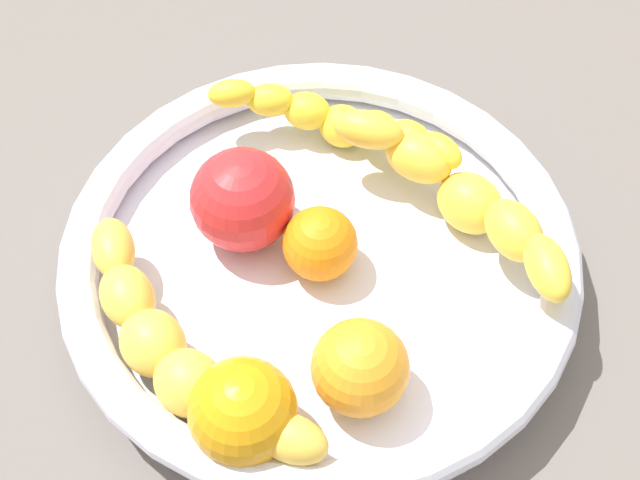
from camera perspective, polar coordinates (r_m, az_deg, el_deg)
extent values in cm
cube|color=#655E5A|center=(69.96, 0.00, -3.24)|extent=(120.00, 120.00, 3.00)
cylinder|color=white|center=(67.73, 0.00, -2.04)|extent=(33.78, 33.78, 2.31)
torus|color=white|center=(65.61, 0.00, -0.81)|extent=(35.74, 35.74, 2.80)
ellipsoid|color=yellow|center=(65.12, -12.19, -0.49)|extent=(4.80, 5.49, 2.86)
ellipsoid|color=yellow|center=(63.29, -11.38, -3.31)|extent=(4.79, 5.56, 3.47)
ellipsoid|color=yellow|center=(61.66, -9.90, -6.06)|extent=(4.69, 5.21, 4.09)
ellipsoid|color=yellow|center=(59.97, -7.80, -8.43)|extent=(4.32, 4.90, 4.09)
ellipsoid|color=yellow|center=(58.29, -5.08, -10.30)|extent=(4.49, 5.38, 3.47)
ellipsoid|color=yellow|center=(57.02, -1.78, -11.69)|extent=(4.55, 5.46, 2.86)
ellipsoid|color=yellow|center=(62.40, 13.36, -1.60)|extent=(4.95, 5.71, 2.67)
ellipsoid|color=yellow|center=(65.46, 11.44, 0.56)|extent=(4.68, 5.81, 3.39)
ellipsoid|color=yellow|center=(68.19, 8.90, 2.18)|extent=(4.18, 5.12, 4.10)
ellipsoid|color=yellow|center=(68.29, 6.13, 4.69)|extent=(4.57, 5.76, 3.39)
ellipsoid|color=yellow|center=(67.99, 2.89, 6.56)|extent=(4.87, 5.72, 2.67)
ellipsoid|color=yellow|center=(68.18, 7.22, 5.30)|extent=(2.22, 3.63, 2.10)
ellipsoid|color=yellow|center=(69.84, 5.38, 6.04)|extent=(2.91, 3.85, 2.47)
ellipsoid|color=yellow|center=(71.33, 3.41, 6.54)|extent=(3.74, 4.23, 2.85)
ellipsoid|color=yellow|center=(72.64, 1.35, 6.78)|extent=(4.45, 4.61, 3.23)
ellipsoid|color=yellow|center=(72.50, -0.77, 7.67)|extent=(4.38, 4.56, 2.85)
ellipsoid|color=yellow|center=(72.19, -2.99, 8.30)|extent=(4.26, 4.28, 2.47)
ellipsoid|color=yellow|center=(71.68, -5.26, 8.67)|extent=(4.11, 3.82, 2.10)
sphere|color=orange|center=(64.68, -0.32, -0.18)|extent=(5.15, 5.15, 5.15)
sphere|color=orange|center=(59.22, 2.40, -7.59)|extent=(6.14, 6.14, 6.14)
sphere|color=orange|center=(57.75, -4.60, -10.14)|extent=(6.64, 6.64, 6.64)
sphere|color=red|center=(65.77, -4.63, 2.41)|extent=(7.26, 7.26, 7.26)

